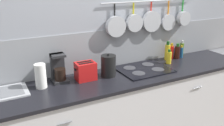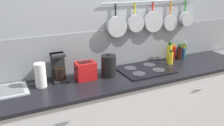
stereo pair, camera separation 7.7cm
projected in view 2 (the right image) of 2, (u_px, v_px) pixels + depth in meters
wall_back at (111, 36)px, 2.92m from camera, size 7.20×0.16×2.60m
cabinet_base at (124, 113)px, 2.89m from camera, size 3.19×0.62×0.86m
countertop at (125, 77)px, 2.74m from camera, size 3.23×0.64×0.03m
paper_towel_roll at (40, 75)px, 2.43m from camera, size 0.11×0.11×0.24m
coffee_maker at (59, 69)px, 2.59m from camera, size 0.15×0.18×0.29m
toaster at (86, 71)px, 2.62m from camera, size 0.22×0.15×0.19m
kettle at (109, 66)px, 2.70m from camera, size 0.16×0.16×0.26m
cooktop at (144, 69)px, 2.91m from camera, size 0.59×0.49×0.01m
bottle_dish_soap at (170, 58)px, 3.08m from camera, size 0.06×0.06×0.18m
bottle_cooking_wine at (169, 52)px, 3.21m from camera, size 0.07×0.07×0.25m
bottle_vinegar at (173, 52)px, 3.26m from camera, size 0.06×0.06×0.21m
bottle_sesame_oil at (179, 53)px, 3.27m from camera, size 0.07×0.07×0.20m
bottle_olive_oil at (183, 53)px, 3.30m from camera, size 0.05×0.05×0.17m
bottle_hot_sauce at (184, 50)px, 3.37m from camera, size 0.05×0.05×0.22m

